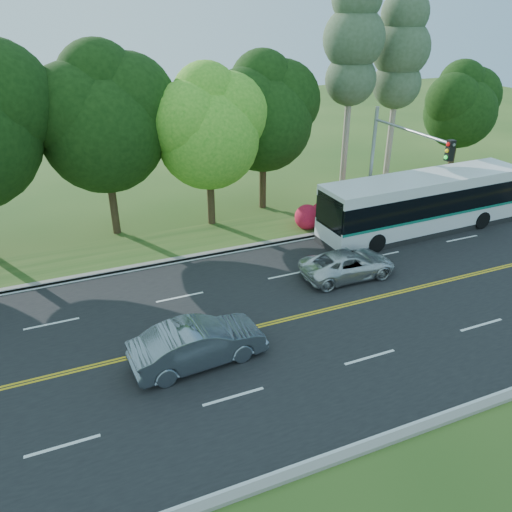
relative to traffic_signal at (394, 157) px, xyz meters
name	(u,v)px	position (x,y,z in m)	size (l,w,h in m)	color
ground	(334,308)	(-6.49, -5.40, -4.67)	(120.00, 120.00, 0.00)	#2A4F1A
road	(334,308)	(-6.49, -5.40, -4.66)	(60.00, 14.00, 0.02)	black
curb_north	(268,243)	(-6.49, 1.75, -4.60)	(60.00, 0.30, 0.15)	gray
curb_south	(448,418)	(-6.49, -12.55, -4.60)	(60.00, 0.30, 0.15)	gray
grass_verge	(255,231)	(-6.49, 3.60, -4.62)	(60.00, 4.00, 0.10)	#2A4F1A
lane_markings	(332,308)	(-6.59, -5.40, -4.65)	(57.60, 13.82, 0.00)	gold
tree_row	(145,112)	(-11.65, 6.73, 2.06)	(44.70, 9.10, 13.84)	black
bougainvillea_hedge	(368,208)	(0.69, 2.75, -3.95)	(9.50, 2.25, 1.50)	#A80E35
traffic_signal	(394,157)	(0.00, 0.00, 0.00)	(0.42, 6.10, 7.00)	#95979D
transit_bus	(422,204)	(2.45, -0.02, -3.01)	(12.76, 3.14, 3.32)	silver
sedan	(198,343)	(-13.02, -6.65, -3.83)	(1.74, 4.99, 1.64)	slate
suv	(348,264)	(-4.41, -3.15, -4.00)	(2.17, 4.70, 1.31)	silver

